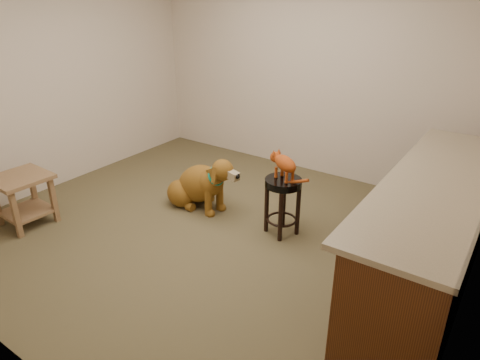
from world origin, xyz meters
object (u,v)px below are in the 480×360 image
Objects in this scene: padded_stool at (283,195)px; tabby_kitten at (284,163)px; wood_stool at (452,184)px; side_table at (23,193)px; golden_retriever at (200,185)px.

padded_stool is 1.27× the size of tabby_kitten.
side_table is at bearing -142.75° from wood_stool.
tabby_kitten is (1.01, 0.03, 0.48)m from golden_retriever.
padded_stool is at bearing -133.44° from wood_stool.
padded_stool is at bearing 30.68° from side_table.
golden_retriever is 1.12m from tabby_kitten.
wood_stool is 1.52× the size of tabby_kitten.
side_table is at bearing -149.32° from padded_stool.
side_table is 0.49× the size of golden_retriever.
golden_retriever is at bearing 46.99° from side_table.
tabby_kitten reaches higher than golden_retriever.
wood_stool reaches higher than side_table.
padded_stool reaches higher than side_table.
tabby_kitten reaches higher than side_table.
padded_stool is 2.60m from side_table.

